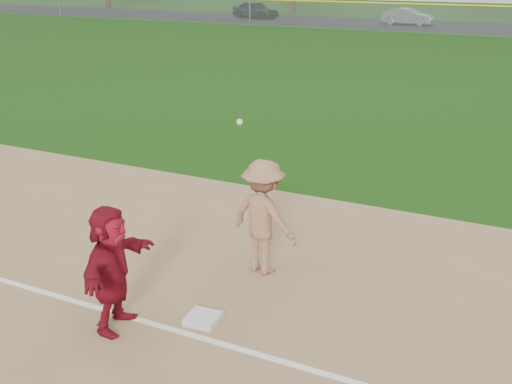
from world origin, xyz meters
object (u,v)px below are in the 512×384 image
at_px(first_base, 203,319).
at_px(base_runner, 112,268).
at_px(car_left, 255,10).
at_px(car_mid, 408,16).

bearing_deg(first_base, base_runner, -147.68).
relative_size(car_left, car_mid, 1.09).
height_order(car_left, car_mid, car_left).
height_order(base_runner, car_left, base_runner).
height_order(first_base, car_mid, car_mid).
bearing_deg(car_left, base_runner, -142.77).
distance_m(first_base, base_runner, 1.45).
relative_size(first_base, car_mid, 0.11).
bearing_deg(base_runner, car_mid, 0.31).
bearing_deg(base_runner, first_base, -66.92).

